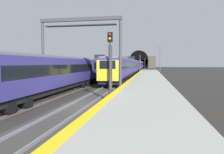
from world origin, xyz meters
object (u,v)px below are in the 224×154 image
railway_signal_far (145,63)px  catenary_mast_near (160,59)px  railway_signal_mid (140,62)px  train_adjacent_platform (84,70)px  overhead_signal_gantry (80,37)px  train_main_approaching (134,66)px  railway_signal_near (110,62)px

railway_signal_far → catenary_mast_near: (-57.03, -5.59, 0.88)m
railway_signal_mid → catenary_mast_near: catenary_mast_near is taller
train_adjacent_platform → catenary_mast_near: 32.21m
railway_signal_mid → overhead_signal_gantry: bearing=-5.4°
train_main_approaching → railway_signal_near: 49.97m
overhead_signal_gantry → railway_signal_far: bearing=-2.5°
train_adjacent_platform → overhead_signal_gantry: (-7.63, -2.17, 3.62)m
train_main_approaching → catenary_mast_near: size_ratio=10.24×
train_main_approaching → overhead_signal_gantry: 45.39m
train_adjacent_platform → catenary_mast_near: (29.90, -11.81, 2.00)m
overhead_signal_gantry → catenary_mast_near: 38.78m
train_main_approaching → overhead_signal_gantry: overhead_signal_gantry is taller
railway_signal_near → overhead_signal_gantry: (4.73, 4.05, 2.60)m
train_main_approaching → overhead_signal_gantry: size_ratio=9.70×
train_adjacent_platform → railway_signal_near: size_ratio=6.85×
railway_signal_mid → overhead_signal_gantry: size_ratio=0.66×
train_adjacent_platform → overhead_signal_gantry: 8.72m
railway_signal_mid → catenary_mast_near: 7.54m
railway_signal_near → railway_signal_mid: 47.26m
train_main_approaching → railway_signal_mid: bearing=35.1°
train_adjacent_platform → railway_signal_mid: size_ratio=6.59×
railway_signal_mid → train_main_approaching: bearing=-144.8°
railway_signal_far → train_adjacent_platform: bearing=-4.1°
railway_signal_mid → overhead_signal_gantry: (-42.53, 4.05, 2.37)m
train_main_approaching → railway_signal_near: size_ratio=15.24×
overhead_signal_gantry → train_main_approaching: bearing=-2.7°
train_adjacent_platform → catenary_mast_near: size_ratio=4.60×
railway_signal_mid → catenary_mast_near: size_ratio=0.70×
railway_signal_far → catenary_mast_near: bearing=5.6°
railway_signal_mid → catenary_mast_near: (-5.01, -5.59, 0.75)m
train_main_approaching → railway_signal_mid: (-2.66, -1.88, 1.15)m
overhead_signal_gantry → catenary_mast_near: size_ratio=1.06×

